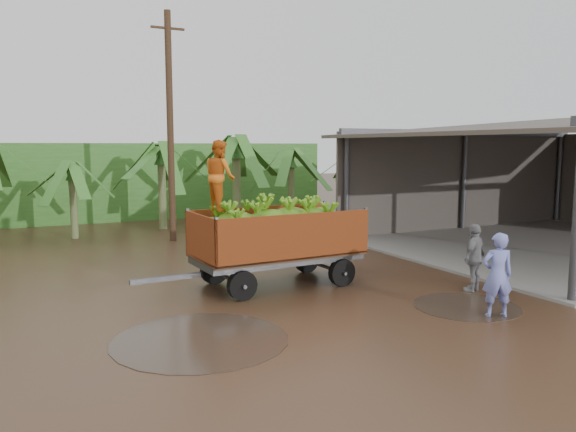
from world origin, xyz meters
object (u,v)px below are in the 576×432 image
object	(u,v)px
man_grey	(475,258)
banana_trailer	(275,235)
man_blue	(497,275)
utility_pole	(170,127)

from	to	relation	value
man_grey	banana_trailer	bearing A→B (deg)	-55.09
banana_trailer	man_grey	xyz separation A→B (m)	(4.03, -2.65, -0.45)
man_blue	utility_pole	distance (m)	13.02
banana_trailer	utility_pole	size ratio (longest dim) A/B	0.70
man_blue	man_grey	world-z (taller)	man_blue
man_blue	utility_pole	xyz separation A→B (m)	(-3.51, 12.10, 3.29)
utility_pole	banana_trailer	bearing A→B (deg)	-85.81
man_blue	utility_pole	world-z (taller)	utility_pole
banana_trailer	utility_pole	xyz separation A→B (m)	(-0.57, 7.73, 2.89)
man_blue	banana_trailer	bearing A→B (deg)	-31.15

